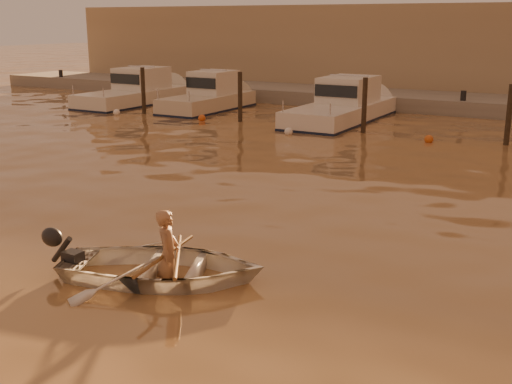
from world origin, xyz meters
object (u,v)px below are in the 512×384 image
Objects in this scene: moored_boat_0 at (134,91)px; waterfront_building at (457,51)px; dinghy at (163,267)px; person at (168,255)px; moored_boat_1 at (207,96)px; moored_boat_2 at (342,106)px.

moored_boat_0 is 0.16× the size of waterfront_building.
waterfront_building is at bearing 40.41° from moored_boat_0.
waterfront_building is (-1.95, 27.98, 2.18)m from dinghy.
dinghy is at bearing 90.00° from person.
moored_boat_0 is 17.06m from waterfront_building.
moored_boat_1 reaches higher than person.
moored_boat_2 reaches higher than person.
moored_boat_1 is (4.34, 0.00, 0.00)m from moored_boat_0.
waterfront_building reaches higher than moored_boat_1.
dinghy is at bearing -58.20° from moored_boat_1.
moored_boat_2 is at bearing 0.00° from moored_boat_1.
dinghy is at bearing -48.80° from moored_boat_0.
person is 22.60m from moored_boat_0.
moored_boat_0 and moored_boat_2 have the same top height.
person is at bearing -48.56° from moored_boat_0.
moored_boat_0 is 4.34m from moored_boat_1.
moored_boat_1 is 0.13× the size of waterfront_building.
moored_boat_1 and moored_boat_2 have the same top height.
person is at bearing -76.64° from moored_boat_2.
person is 17.42m from moored_boat_2.
dinghy is 0.41× the size of moored_boat_2.
dinghy is 2.22× the size of person.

